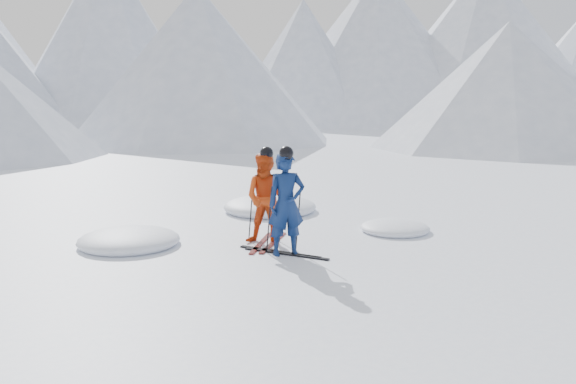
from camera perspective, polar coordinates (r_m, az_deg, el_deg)
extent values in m
plane|color=white|center=(11.34, 7.90, -5.77)|extent=(160.00, 160.00, 0.00)
cone|color=#B2BCD1|center=(52.02, -16.40, 13.69)|extent=(23.96, 23.96, 14.35)
cone|color=#B2BCD1|center=(62.00, -8.58, 12.09)|extent=(17.69, 17.69, 11.93)
cone|color=#B2BCD1|center=(54.66, 1.43, 12.00)|extent=(19.63, 19.63, 10.85)
cone|color=#B2BCD1|center=(58.81, 8.26, 13.33)|extent=(23.31, 23.31, 14.15)
cone|color=#B2BCD1|center=(60.67, 17.81, 13.21)|extent=(28.94, 28.94, 14.88)
cone|color=#B2BCD1|center=(33.97, 19.74, 9.37)|extent=(14.00, 14.00, 6.50)
cone|color=#B2BCD1|center=(36.67, -8.39, 11.73)|extent=(16.00, 16.00, 9.00)
imported|color=#0D204E|center=(10.99, -0.16, -1.13)|extent=(0.75, 0.56, 1.88)
imported|color=#CE3F10|center=(11.81, -1.99, -0.61)|extent=(1.04, 0.92, 1.80)
cylinder|color=black|center=(11.18, -1.77, -2.60)|extent=(0.12, 0.09, 1.25)
cylinder|color=black|center=(11.33, 0.97, -2.44)|extent=(0.12, 0.07, 1.25)
cylinder|color=black|center=(12.09, -3.49, -1.83)|extent=(0.12, 0.10, 1.20)
cylinder|color=black|center=(12.03, -0.61, -1.87)|extent=(0.12, 0.08, 1.20)
cube|color=black|center=(11.98, -2.54, -4.79)|extent=(0.57, 1.66, 0.03)
cube|color=black|center=(12.00, -1.39, -4.76)|extent=(0.68, 1.62, 0.03)
cube|color=black|center=(11.32, -0.77, -5.62)|extent=(1.44, 1.06, 0.03)
cube|color=black|center=(11.19, -0.18, -5.81)|extent=(1.47, 1.01, 0.03)
ellipsoid|color=white|center=(12.27, -14.65, -4.83)|extent=(1.97, 1.97, 0.43)
ellipsoid|color=white|center=(13.21, 9.97, -3.65)|extent=(1.47, 1.47, 0.32)
ellipsoid|color=white|center=(15.18, -1.70, -1.81)|extent=(2.31, 2.31, 0.51)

